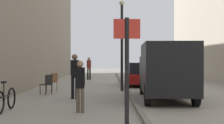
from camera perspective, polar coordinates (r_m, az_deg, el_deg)
ground_plane at (r=14.68m, az=-3.14°, el=-5.99°), size 80.00×80.00×0.00m
kerb_strip at (r=14.69m, az=3.06°, el=-5.75°), size 0.16×40.00×0.12m
pedestrian_main_foreground at (r=9.50m, az=-6.00°, el=-3.88°), size 0.31×0.24×1.63m
pedestrian_mid_block at (r=24.67m, az=-4.35°, el=-0.89°), size 0.35×0.26×1.82m
pedestrian_far_crossing at (r=12.82m, az=-7.01°, el=-2.07°), size 0.36×0.27×1.88m
delivery_van at (r=12.73m, az=10.00°, el=-1.44°), size 2.23×5.20×2.28m
parked_car at (r=19.35m, az=5.34°, el=-2.29°), size 1.94×4.25×1.45m
street_sign_post at (r=6.81m, az=2.81°, el=-0.51°), size 0.60×0.10×2.60m
lamp_post at (r=15.94m, az=1.87°, el=4.33°), size 0.28×0.28×4.76m
bicycle_leaning at (r=10.28m, az=-19.28°, el=-6.69°), size 0.10×1.77×0.98m
cafe_chair_near_window at (r=16.12m, az=-11.04°, el=-3.46°), size 0.62×0.62×0.94m
cafe_chair_by_doorway at (r=14.61m, az=-12.07°, el=-3.88°), size 0.61×0.61×0.94m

